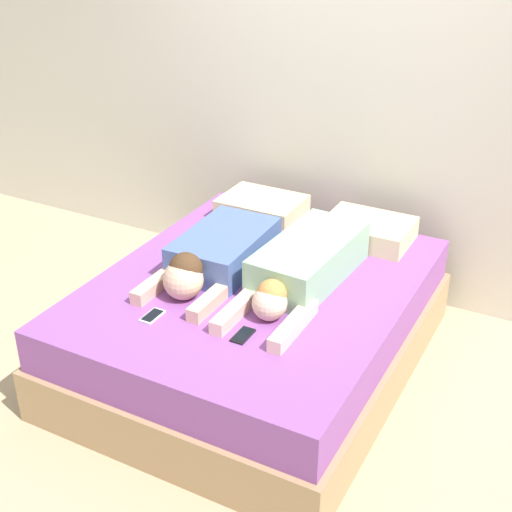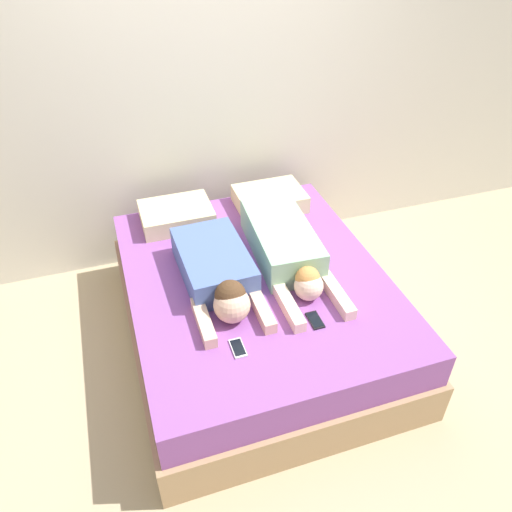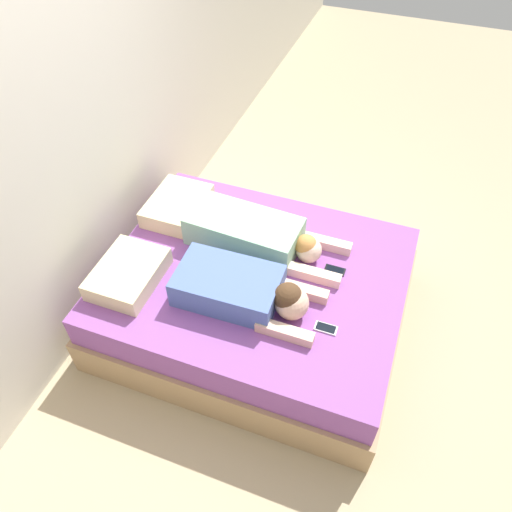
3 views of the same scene
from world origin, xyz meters
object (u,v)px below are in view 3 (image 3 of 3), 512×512
(pillow_head_right, at_px, (177,206))
(person_right, at_px, (255,235))
(bed, at_px, (256,297))
(person_left, at_px, (245,290))
(cell_phone_left, at_px, (326,328))
(cell_phone_right, at_px, (335,270))
(pillow_head_left, at_px, (128,274))

(pillow_head_right, xyz_separation_m, person_right, (-0.12, -0.65, 0.04))
(bed, distance_m, person_left, 0.44)
(person_left, xyz_separation_m, cell_phone_left, (-0.04, -0.52, -0.09))
(cell_phone_left, bearing_deg, person_right, 51.28)
(person_left, xyz_separation_m, person_right, (0.47, 0.11, 0.01))
(cell_phone_right, bearing_deg, pillow_head_right, 82.40)
(person_left, bearing_deg, bed, 4.26)
(person_left, distance_m, person_right, 0.48)
(person_left, relative_size, cell_phone_right, 6.81)
(cell_phone_left, relative_size, cell_phone_right, 1.00)
(pillow_head_left, distance_m, person_right, 0.87)
(pillow_head_right, xyz_separation_m, cell_phone_right, (-0.16, -1.22, -0.06))
(bed, xyz_separation_m, person_left, (-0.24, -0.02, 0.36))
(pillow_head_left, height_order, person_left, person_left)
(person_left, relative_size, cell_phone_left, 6.81)
(person_left, bearing_deg, pillow_head_right, 51.79)
(cell_phone_left, distance_m, cell_phone_right, 0.47)
(pillow_head_left, bearing_deg, person_left, -81.99)
(pillow_head_right, bearing_deg, bed, -115.43)
(person_right, bearing_deg, bed, -158.74)
(bed, distance_m, cell_phone_left, 0.67)
(bed, height_order, cell_phone_left, cell_phone_left)
(person_right, height_order, cell_phone_right, person_right)
(pillow_head_right, bearing_deg, person_left, -128.21)
(pillow_head_left, distance_m, cell_phone_right, 1.33)
(pillow_head_left, distance_m, cell_phone_left, 1.28)
(pillow_head_left, bearing_deg, person_right, -48.35)
(pillow_head_right, xyz_separation_m, person_left, (-0.59, -0.75, 0.03))
(bed, bearing_deg, cell_phone_right, -68.71)
(pillow_head_left, height_order, pillow_head_right, same)
(pillow_head_left, relative_size, cell_phone_left, 3.67)
(pillow_head_left, relative_size, person_left, 0.54)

